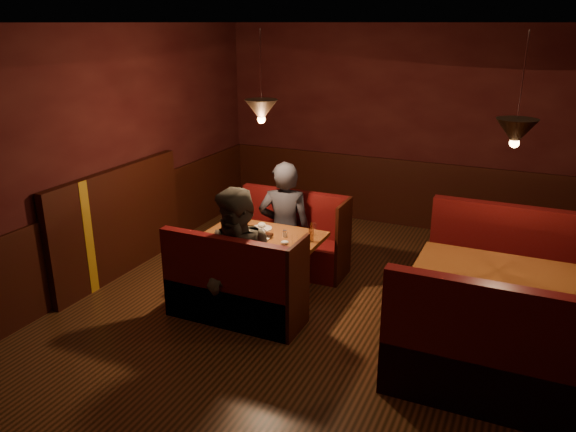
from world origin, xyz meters
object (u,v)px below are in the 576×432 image
at_px(second_table, 494,292).
at_px(diner_b, 239,241).
at_px(diner_a, 285,204).
at_px(main_bench_far, 292,245).
at_px(second_bench_near, 485,365).
at_px(main_table, 264,248).
at_px(main_bench_near, 234,294).
at_px(second_bench_far, 503,279).

bearing_deg(second_table, diner_b, -168.41).
distance_m(diner_a, diner_b, 1.31).
bearing_deg(main_bench_far, diner_a, -112.28).
bearing_deg(second_bench_near, second_table, 92.20).
bearing_deg(main_table, main_bench_far, 88.84).
height_order(second_table, second_bench_near, second_bench_near).
bearing_deg(main_table, main_bench_near, -88.84).
bearing_deg(main_table, diner_a, 93.16).
relative_size(second_table, diner_a, 0.82).
bearing_deg(second_bench_near, diner_a, 146.25).
height_order(main_bench_far, diner_b, diner_b).
distance_m(second_table, diner_a, 2.61).
xyz_separation_m(second_table, second_bench_far, (0.03, 0.85, -0.24)).
distance_m(second_bench_far, diner_a, 2.55).
bearing_deg(main_bench_far, diner_b, -87.78).
bearing_deg(second_bench_far, main_bench_near, -150.73).
bearing_deg(second_bench_near, second_bench_far, 90.00).
xyz_separation_m(second_table, second_bench_near, (0.03, -0.85, -0.24)).
bearing_deg(second_table, main_table, 175.12).
bearing_deg(diner_b, main_bench_far, 95.82).
relative_size(second_table, second_bench_near, 0.90).
relative_size(second_bench_far, second_bench_near, 1.00).
distance_m(main_bench_far, diner_a, 0.57).
xyz_separation_m(second_table, diner_a, (-2.47, 0.82, 0.27)).
xyz_separation_m(second_bench_near, diner_b, (-2.39, 0.37, 0.52)).
relative_size(main_bench_far, diner_b, 0.81).
xyz_separation_m(main_bench_far, second_table, (2.42, -0.94, 0.29)).
height_order(second_bench_near, diner_a, diner_a).
relative_size(main_table, main_bench_near, 0.91).
bearing_deg(diner_a, diner_b, 76.75).
xyz_separation_m(main_table, main_bench_far, (0.01, 0.73, -0.22)).
distance_m(main_bench_near, second_bench_far, 2.81).
bearing_deg(second_bench_far, diner_b, -150.86).
relative_size(main_bench_near, second_bench_far, 0.90).
relative_size(main_table, second_bench_near, 0.82).
height_order(main_bench_far, diner_a, diner_a).
distance_m(main_bench_near, diner_b, 0.57).
height_order(main_table, diner_a, diner_a).
bearing_deg(second_bench_far, second_bench_near, -90.00).
bearing_deg(main_bench_near, diner_a, 92.07).
relative_size(second_table, second_bench_far, 0.90).
height_order(main_bench_far, second_bench_near, second_bench_near).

